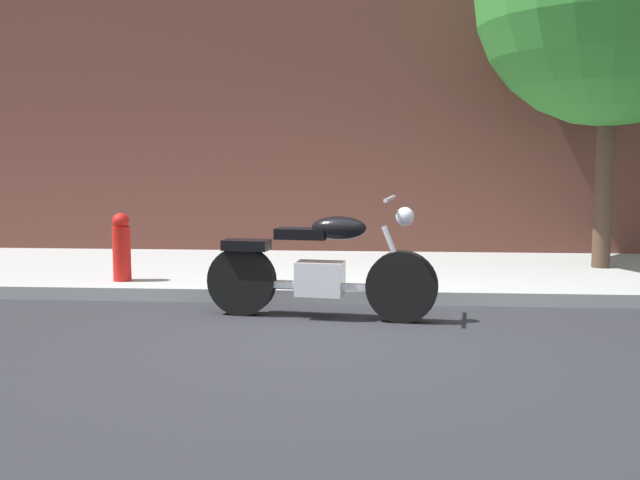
{
  "coord_description": "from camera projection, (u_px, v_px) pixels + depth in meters",
  "views": [
    {
      "loc": [
        0.35,
        -6.13,
        1.51
      ],
      "look_at": [
        -0.15,
        0.69,
        0.75
      ],
      "focal_mm": 41.22,
      "sensor_mm": 36.0,
      "label": 1
    }
  ],
  "objects": [
    {
      "name": "ground_plane",
      "position": [
        332.0,
        336.0,
        6.27
      ],
      "size": [
        60.0,
        60.0,
        0.0
      ],
      "primitive_type": "plane",
      "color": "#28282D"
    },
    {
      "name": "sidewalk",
      "position": [
        346.0,
        273.0,
        9.25
      ],
      "size": [
        23.53,
        3.3,
        0.14
      ],
      "primitive_type": "cube",
      "color": "#A8A8A8",
      "rests_on": "ground"
    },
    {
      "name": "building_facade",
      "position": [
        352.0,
        4.0,
        10.73
      ],
      "size": [
        23.53,
        0.5,
        7.5
      ],
      "primitive_type": "cube",
      "color": "brown",
      "rests_on": "ground"
    },
    {
      "name": "motorcycle",
      "position": [
        320.0,
        270.0,
        6.92
      ],
      "size": [
        2.21,
        0.73,
        1.16
      ],
      "color": "black",
      "rests_on": "ground"
    },
    {
      "name": "fire_hydrant",
      "position": [
        122.0,
        253.0,
        8.22
      ],
      "size": [
        0.2,
        0.2,
        0.91
      ],
      "color": "red",
      "rests_on": "ground"
    }
  ]
}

